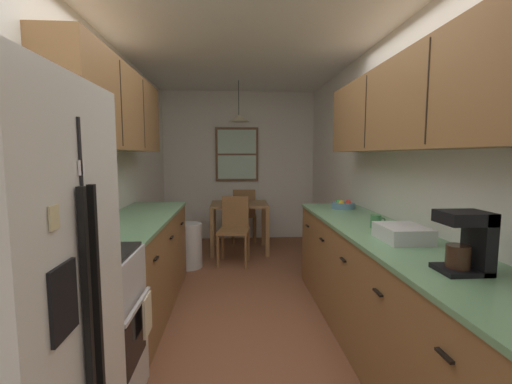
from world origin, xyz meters
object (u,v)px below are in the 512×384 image
object	(u,v)px
stove_range	(76,334)
storage_canister	(110,222)
dining_chair_near	(234,227)
fruit_bowl	(343,205)
dining_table	(239,212)
table_serving_bowl	(241,200)
dining_chair_far	(244,213)
coffee_maker	(469,240)
trash_bin	(189,245)
mug_by_coffeemaker	(376,221)
dish_rack	(403,233)
microwave_over_range	(41,121)

from	to	relation	value
stove_range	storage_canister	bearing A→B (deg)	90.52
dining_chair_near	fruit_bowl	world-z (taller)	fruit_bowl
dining_table	table_serving_bowl	world-z (taller)	table_serving_bowl
dining_table	fruit_bowl	bearing A→B (deg)	-56.29
dining_chair_far	table_serving_bowl	xyz separation A→B (m)	(-0.06, -0.46, 0.27)
dining_table	dining_chair_far	distance (m)	0.58
fruit_bowl	coffee_maker	bearing A→B (deg)	-91.17
trash_bin	fruit_bowl	distance (m)	2.07
mug_by_coffeemaker	table_serving_bowl	distance (m)	2.87
trash_bin	dish_rack	size ratio (longest dim) A/B	1.71
mug_by_coffeemaker	coffee_maker	bearing A→B (deg)	-89.07
dining_table	mug_by_coffeemaker	xyz separation A→B (m)	(1.02, -2.59, 0.34)
dining_chair_near	dining_chair_far	bearing A→B (deg)	81.48
stove_range	trash_bin	distance (m)	2.58
stove_range	dining_chair_far	size ratio (longest dim) A/B	1.22
table_serving_bowl	dining_chair_far	bearing A→B (deg)	83.01
microwave_over_range	mug_by_coffeemaker	size ratio (longest dim) A/B	5.08
dining_chair_far	mug_by_coffeemaker	xyz separation A→B (m)	(0.93, -3.15, 0.45)
dining_chair_far	storage_canister	distance (m)	3.42
storage_canister	mug_by_coffeemaker	distance (m)	2.00
stove_range	trash_bin	world-z (taller)	stove_range
storage_canister	dining_chair_far	bearing A→B (deg)	71.62
storage_canister	fruit_bowl	xyz separation A→B (m)	(2.05, 1.05, -0.05)
microwave_over_range	trash_bin	size ratio (longest dim) A/B	1.06
dish_rack	microwave_over_range	bearing A→B (deg)	-172.50
dining_chair_far	mug_by_coffeemaker	distance (m)	3.31
trash_bin	storage_canister	size ratio (longest dim) A/B	3.51
stove_range	dish_rack	bearing A→B (deg)	7.93
mug_by_coffeemaker	fruit_bowl	size ratio (longest dim) A/B	0.50
microwave_over_range	fruit_bowl	distance (m)	2.82
microwave_over_range	trash_bin	distance (m)	2.92
trash_bin	fruit_bowl	xyz separation A→B (m)	(1.75, -0.89, 0.65)
mug_by_coffeemaker	storage_canister	bearing A→B (deg)	-178.08
trash_bin	dining_chair_far	bearing A→B (deg)	59.02
microwave_over_range	storage_canister	size ratio (longest dim) A/B	3.71
dining_table	dish_rack	distance (m)	3.18
mug_by_coffeemaker	fruit_bowl	bearing A→B (deg)	86.64
dining_chair_near	storage_canister	world-z (taller)	storage_canister
trash_bin	mug_by_coffeemaker	world-z (taller)	mug_by_coffeemaker
stove_range	storage_canister	world-z (taller)	stove_range
dining_chair_near	table_serving_bowl	distance (m)	0.72
storage_canister	mug_by_coffeemaker	world-z (taller)	storage_canister
microwave_over_range	fruit_bowl	bearing A→B (deg)	37.60
stove_range	dining_chair_near	xyz separation A→B (m)	(0.90, 2.71, 0.03)
dish_rack	fruit_bowl	bearing A→B (deg)	87.94
dining_chair_far	trash_bin	world-z (taller)	dining_chair_far
stove_range	table_serving_bowl	size ratio (longest dim) A/B	5.71
coffee_maker	dish_rack	distance (m)	0.63
microwave_over_range	coffee_maker	world-z (taller)	microwave_over_range
trash_bin	table_serving_bowl	xyz separation A→B (m)	(0.71, 0.82, 0.48)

